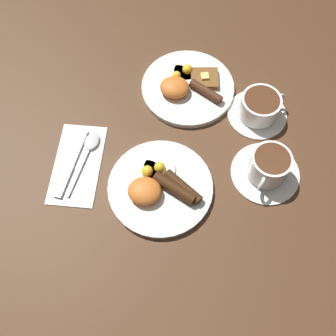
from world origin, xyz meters
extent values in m
plane|color=#4C301C|center=(0.00, 0.00, 0.00)|extent=(3.00, 3.00, 0.00)
cylinder|color=white|center=(0.00, 0.00, 0.01)|extent=(0.24, 0.24, 0.01)
cylinder|color=white|center=(-0.04, 0.02, 0.02)|extent=(0.07, 0.07, 0.01)
sphere|color=yellow|center=(-0.03, 0.03, 0.03)|extent=(0.03, 0.03, 0.03)
cylinder|color=white|center=(-0.01, 0.04, 0.02)|extent=(0.07, 0.07, 0.01)
sphere|color=yellow|center=(-0.01, 0.04, 0.03)|extent=(0.03, 0.03, 0.03)
ellipsoid|color=orange|center=(-0.03, -0.02, 0.03)|extent=(0.08, 0.07, 0.03)
cylinder|color=#3C200E|center=(0.05, 0.00, 0.03)|extent=(0.09, 0.08, 0.02)
cylinder|color=#391F0D|center=(0.03, -0.01, 0.03)|extent=(0.11, 0.07, 0.03)
cylinder|color=white|center=(0.03, 0.29, 0.01)|extent=(0.24, 0.24, 0.01)
cylinder|color=white|center=(0.00, 0.31, 0.02)|extent=(0.08, 0.08, 0.01)
sphere|color=yellow|center=(0.00, 0.31, 0.03)|extent=(0.02, 0.02, 0.02)
cylinder|color=white|center=(0.02, 0.34, 0.02)|extent=(0.06, 0.06, 0.01)
sphere|color=yellow|center=(0.03, 0.33, 0.03)|extent=(0.03, 0.03, 0.03)
ellipsoid|color=orange|center=(0.00, 0.27, 0.03)|extent=(0.07, 0.07, 0.03)
cylinder|color=#482715|center=(0.08, 0.27, 0.03)|extent=(0.09, 0.07, 0.02)
cube|color=brown|center=(0.07, 0.31, 0.02)|extent=(0.08, 0.07, 0.01)
cube|color=#F4E072|center=(0.07, 0.31, 0.03)|extent=(0.02, 0.02, 0.01)
cylinder|color=white|center=(0.24, 0.07, 0.00)|extent=(0.16, 0.16, 0.01)
cylinder|color=white|center=(0.24, 0.07, 0.04)|extent=(0.09, 0.09, 0.07)
cylinder|color=#56331E|center=(0.24, 0.07, 0.08)|extent=(0.08, 0.08, 0.00)
torus|color=white|center=(0.22, 0.03, 0.05)|extent=(0.02, 0.05, 0.05)
cylinder|color=white|center=(0.22, 0.23, 0.00)|extent=(0.15, 0.15, 0.01)
cylinder|color=white|center=(0.22, 0.23, 0.04)|extent=(0.10, 0.10, 0.06)
cylinder|color=#56331E|center=(0.22, 0.23, 0.06)|extent=(0.09, 0.09, 0.00)
torus|color=white|center=(0.26, 0.26, 0.04)|extent=(0.04, 0.03, 0.04)
cube|color=white|center=(-0.20, 0.04, 0.00)|extent=(0.12, 0.22, 0.01)
cube|color=silver|center=(-0.21, 0.08, 0.01)|extent=(0.03, 0.10, 0.00)
cube|color=#9E9EA3|center=(-0.22, -0.01, 0.01)|extent=(0.03, 0.08, 0.01)
ellipsoid|color=silver|center=(-0.18, 0.10, 0.01)|extent=(0.04, 0.05, 0.01)
cube|color=silver|center=(-0.20, 0.01, 0.01)|extent=(0.03, 0.13, 0.00)
camera|label=1|loc=(0.06, -0.35, 0.84)|focal=42.00mm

